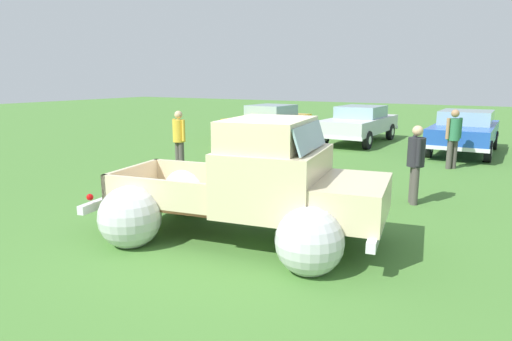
% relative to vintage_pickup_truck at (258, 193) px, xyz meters
% --- Properties ---
extents(ground_plane, '(80.00, 80.00, 0.00)m').
position_rel_vintage_pickup_truck_xyz_m(ground_plane, '(-0.38, -0.06, -0.76)').
color(ground_plane, '#477A33').
extents(vintage_pickup_truck, '(4.85, 3.30, 1.96)m').
position_rel_vintage_pickup_truck_xyz_m(vintage_pickup_truck, '(0.00, 0.00, 0.00)').
color(vintage_pickup_truck, black).
rests_on(vintage_pickup_truck, ground).
extents(show_car_0, '(2.09, 4.30, 1.43)m').
position_rel_vintage_pickup_truck_xyz_m(show_car_0, '(-5.32, 10.35, 0.02)').
color(show_car_0, black).
rests_on(show_car_0, ground).
extents(show_car_1, '(2.01, 4.74, 1.43)m').
position_rel_vintage_pickup_truck_xyz_m(show_car_1, '(-1.93, 11.51, 0.03)').
color(show_car_1, black).
rests_on(show_car_1, ground).
extents(show_car_2, '(1.97, 4.58, 1.43)m').
position_rel_vintage_pickup_truck_xyz_m(show_car_2, '(1.93, 10.78, 0.03)').
color(show_car_2, black).
rests_on(show_car_2, ground).
extents(spectator_0, '(0.53, 0.42, 1.64)m').
position_rel_vintage_pickup_truck_xyz_m(spectator_0, '(-4.56, 3.66, 0.18)').
color(spectator_0, '#4C4742').
rests_on(spectator_0, ground).
extents(spectator_1, '(0.44, 0.53, 1.60)m').
position_rel_vintage_pickup_truck_xyz_m(spectator_1, '(1.72, 3.38, 0.15)').
color(spectator_1, '#4C4742').
rests_on(spectator_1, ground).
extents(spectator_2, '(0.48, 0.48, 1.66)m').
position_rel_vintage_pickup_truck_xyz_m(spectator_2, '(1.92, 7.65, 0.19)').
color(spectator_2, '#4C4742').
rests_on(spectator_2, ground).
extents(lane_cone_0, '(0.36, 0.36, 0.63)m').
position_rel_vintage_pickup_truck_xyz_m(lane_cone_0, '(1.02, 2.59, -0.45)').
color(lane_cone_0, black).
rests_on(lane_cone_0, ground).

